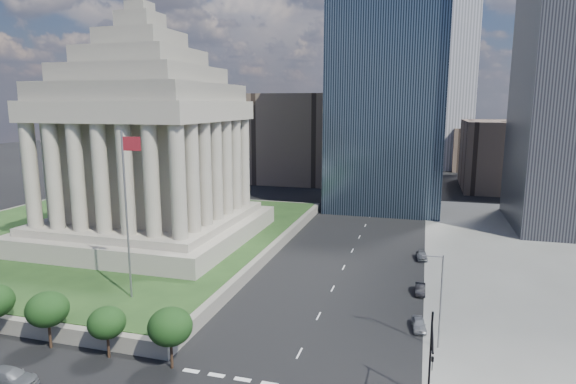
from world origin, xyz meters
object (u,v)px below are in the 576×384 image
(war_memorial, at_px, (146,125))
(flagpole, at_px, (127,206))
(parked_sedan_mid, at_px, (420,289))
(parked_sedan_near, at_px, (419,324))
(parked_sedan_far, at_px, (422,255))
(suv_grey, at_px, (9,377))
(traffic_signal_ne, at_px, (431,353))
(street_lamp_north, at_px, (439,296))

(war_memorial, xyz_separation_m, flagpole, (12.17, -24.00, -8.29))
(parked_sedan_mid, bearing_deg, parked_sedan_near, -91.00)
(parked_sedan_near, bearing_deg, parked_sedan_mid, 83.13)
(flagpole, bearing_deg, parked_sedan_mid, 24.94)
(parked_sedan_mid, height_order, parked_sedan_far, parked_sedan_far)
(parked_sedan_near, bearing_deg, suv_grey, -155.51)
(flagpole, relative_size, parked_sedan_mid, 5.33)
(flagpole, height_order, parked_sedan_near, flagpole)
(traffic_signal_ne, height_order, suv_grey, traffic_signal_ne)
(street_lamp_north, relative_size, parked_sedan_far, 2.43)
(war_memorial, relative_size, suv_grey, 7.31)
(suv_grey, relative_size, parked_sedan_mid, 1.42)
(traffic_signal_ne, xyz_separation_m, parked_sedan_near, (-1.00, 15.10, -4.63))
(parked_sedan_far, bearing_deg, parked_sedan_mid, -95.00)
(street_lamp_north, relative_size, suv_grey, 1.88)
(war_memorial, bearing_deg, flagpole, -63.11)
(flagpole, distance_m, traffic_signal_ne, 36.69)
(suv_grey, bearing_deg, traffic_signal_ne, -81.23)
(parked_sedan_mid, xyz_separation_m, parked_sedan_far, (0.00, 14.86, 0.08))
(war_memorial, relative_size, parked_sedan_far, 9.48)
(flagpole, relative_size, traffic_signal_ne, 2.50)
(war_memorial, height_order, parked_sedan_mid, war_memorial)
(war_memorial, distance_m, street_lamp_north, 54.92)
(street_lamp_north, relative_size, parked_sedan_mid, 2.66)
(traffic_signal_ne, bearing_deg, parked_sedan_far, 91.41)
(traffic_signal_ne, xyz_separation_m, parked_sedan_mid, (-1.00, 25.80, -4.63))
(flagpole, relative_size, suv_grey, 3.75)
(war_memorial, bearing_deg, traffic_signal_ne, -36.42)
(flagpole, height_order, traffic_signal_ne, flagpole)
(street_lamp_north, bearing_deg, suv_grey, -154.52)
(traffic_signal_ne, height_order, parked_sedan_near, traffic_signal_ne)
(flagpole, distance_m, parked_sedan_mid, 38.82)
(flagpole, height_order, parked_sedan_far, flagpole)
(traffic_signal_ne, xyz_separation_m, suv_grey, (-36.05, -6.27, -4.48))
(traffic_signal_ne, bearing_deg, war_memorial, 143.58)
(traffic_signal_ne, bearing_deg, parked_sedan_near, 93.79)
(flagpole, xyz_separation_m, parked_sedan_far, (33.33, 30.36, -12.41))
(street_lamp_north, height_order, parked_sedan_mid, street_lamp_north)
(flagpole, relative_size, parked_sedan_near, 5.45)
(street_lamp_north, bearing_deg, flagpole, -178.37)
(parked_sedan_far, bearing_deg, flagpole, -142.67)
(war_memorial, xyz_separation_m, street_lamp_north, (47.33, -23.00, -15.74))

